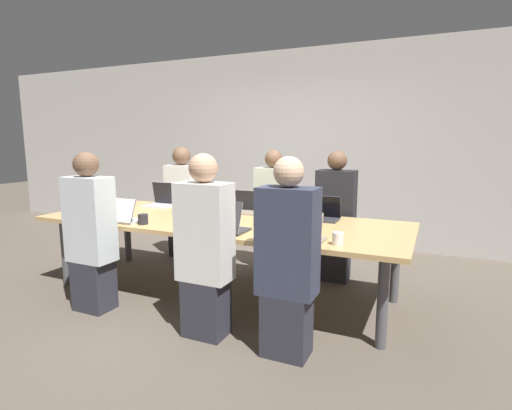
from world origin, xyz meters
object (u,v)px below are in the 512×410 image
laptop_near_midright (225,223)px  laptop_far_right (321,213)px  bottle_near_left (105,207)px  laptop_near_left (121,215)px  cup_far_right (290,213)px  stapler (191,217)px  person_near_right (287,262)px  laptop_near_right (301,233)px  person_near_midright (205,250)px  cup_near_right (338,239)px  person_far_right (335,219)px  person_far_left (183,204)px  laptop_far_center (249,206)px  person_far_center (273,212)px  cup_near_left (143,219)px  person_near_left (91,235)px  laptop_far_left (162,199)px

laptop_near_midright → laptop_far_right: bearing=-123.5°
bottle_near_left → laptop_near_left: bearing=-20.6°
cup_far_right → stapler: cup_far_right is taller
laptop_near_left → person_near_right: size_ratio=0.26×
laptop_near_right → laptop_near_midright: laptop_near_midright is taller
bottle_near_left → person_near_midright: person_near_midright is taller
cup_near_right → person_far_right: 1.36m
person_far_left → cup_far_right: 1.76m
laptop_far_center → person_far_right: person_far_right is taller
person_far_center → bottle_near_left: 1.83m
laptop_far_center → laptop_far_right: same height
cup_near_right → laptop_far_right: 0.95m
laptop_far_center → stapler: bearing=-121.5°
cup_near_right → laptop_near_midright: 0.94m
cup_near_left → laptop_near_midright: size_ratio=0.29×
person_far_left → person_far_center: 1.26m
bottle_near_left → laptop_near_midright: bearing=-3.6°
cup_near_left → cup_near_right: (1.79, 0.01, 0.00)m
person_far_left → cup_near_left: person_far_left is taller
laptop_far_right → laptop_near_midright: bearing=-123.5°
laptop_far_center → person_near_left: bearing=-126.7°
person_far_right → person_near_midright: 1.76m
laptop_far_center → laptop_near_left: laptop_far_center is taller
person_far_center → cup_far_right: (0.41, -0.57, 0.12)m
person_far_center → stapler: size_ratio=8.94×
cup_far_right → person_near_midright: (-0.26, -1.17, -0.11)m
person_far_right → laptop_far_center: bearing=-154.4°
laptop_near_right → stapler: bearing=-16.6°
person_near_left → cup_far_right: bearing=-140.8°
person_near_left → stapler: bearing=-130.6°
laptop_far_left → person_near_right: size_ratio=0.22×
person_near_right → laptop_far_left: bearing=-32.0°
person_far_center → laptop_far_right: (0.70, -0.51, 0.13)m
cup_near_left → laptop_far_right: size_ratio=0.25×
laptop_far_left → cup_far_right: bearing=-2.9°
laptop_far_left → person_far_right: size_ratio=0.22×
laptop_near_right → laptop_far_right: bearing=-83.7°
person_far_center → laptop_near_right: bearing=-60.5°
laptop_far_right → laptop_near_midright: size_ratio=1.12×
person_near_right → stapler: 1.43m
person_far_center → bottle_near_left: size_ratio=5.59×
laptop_near_right → person_far_right: 1.35m
laptop_near_left → bottle_near_left: size_ratio=1.45×
laptop_near_right → person_near_midright: size_ratio=0.24×
person_far_right → person_far_left: bearing=177.7°
laptop_near_right → person_near_midright: person_near_midright is taller
person_far_center → cup_far_right: 0.70m
laptop_near_right → cup_near_right: bearing=-175.7°
person_near_midright → person_near_right: bearing=178.7°
person_near_left → stapler: person_near_left is taller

